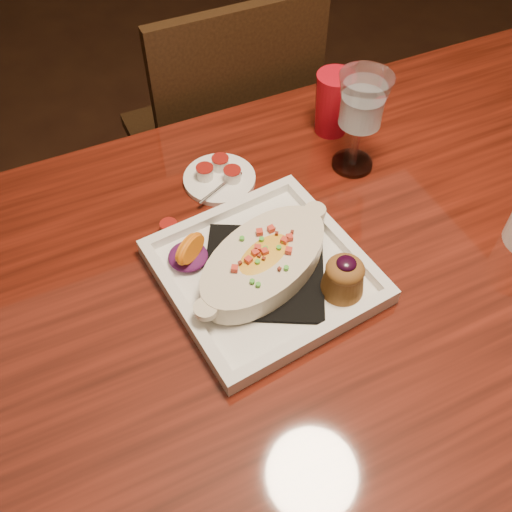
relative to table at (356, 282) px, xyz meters
name	(u,v)px	position (x,y,z in m)	size (l,w,h in m)	color
floor	(323,425)	(0.00, 0.00, -0.65)	(7.00, 7.00, 0.00)	black
table	(356,282)	(0.00, 0.00, 0.00)	(1.50, 0.90, 0.75)	maroon
chair_far	(224,141)	(0.00, 0.63, -0.15)	(0.42, 0.42, 0.93)	black
plate	(269,267)	(-0.17, 0.01, 0.13)	(0.34, 0.34, 0.08)	white
goblet	(362,106)	(0.09, 0.19, 0.23)	(0.09, 0.09, 0.19)	silver
saucer	(219,177)	(-0.16, 0.25, 0.11)	(0.13, 0.13, 0.09)	white
creamer_loose	(169,228)	(-0.28, 0.17, 0.11)	(0.03, 0.03, 0.02)	white
red_tumbler	(333,104)	(0.10, 0.30, 0.16)	(0.08, 0.08, 0.13)	red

